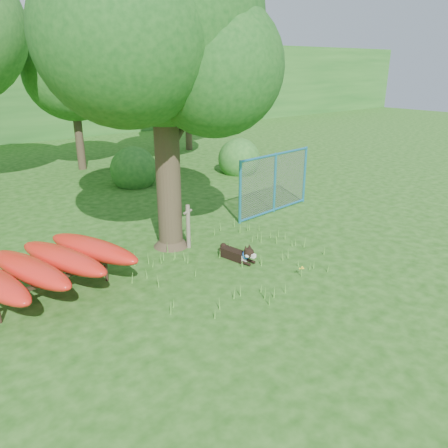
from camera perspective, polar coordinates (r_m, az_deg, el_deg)
ground at (r=9.37m, az=3.68°, el=-7.99°), size 80.00×80.00×0.00m
oak_tree at (r=10.54m, az=-8.46°, el=23.47°), size 5.93×5.16×7.60m
wooden_post at (r=11.02m, az=-4.70°, el=-0.18°), size 0.31×0.18×1.14m
kayak_rack at (r=9.38m, az=-22.16°, el=-4.85°), size 3.33×2.97×0.90m
husky_dog at (r=10.41m, az=1.95°, el=-3.93°), size 0.40×1.10×0.49m
fence_section at (r=13.77m, az=6.65°, el=5.36°), size 3.21×0.39×3.13m
wildflower_clump at (r=9.78m, az=10.12°, el=-5.79°), size 0.11×0.09×0.23m
bg_tree_c at (r=20.36m, az=-19.25°, el=18.16°), size 4.00×4.00×6.12m
bg_tree_d at (r=20.12m, az=-7.37°, el=21.82°), size 4.80×4.80×7.50m
bg_tree_e at (r=24.27m, az=-4.94°, el=21.92°), size 4.60×4.60×7.55m
shrub_right at (r=19.09m, az=1.97°, el=6.69°), size 1.80×1.80×1.80m
shrub_mid at (r=17.45m, az=-11.56°, el=5.01°), size 1.80×1.80×1.80m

